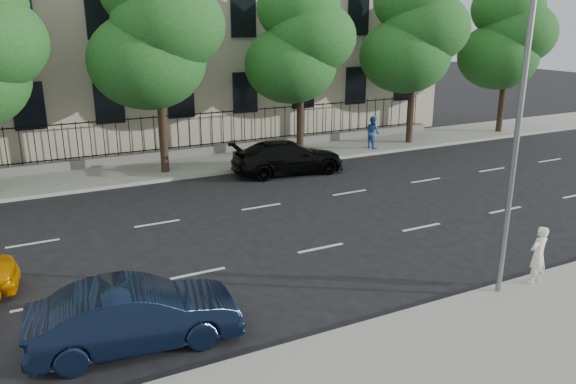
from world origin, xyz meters
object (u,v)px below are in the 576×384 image
at_px(navy_sedan, 135,315).
at_px(woman_near, 538,255).
at_px(street_light, 504,94).
at_px(black_sedan, 288,157).

bearing_deg(navy_sedan, woman_near, -95.73).
relative_size(street_light, navy_sedan, 1.79).
height_order(street_light, woman_near, street_light).
bearing_deg(street_light, black_sedan, 87.19).
relative_size(black_sedan, woman_near, 3.29).
xyz_separation_m(street_light, black_sedan, (0.62, 12.62, -4.39)).
bearing_deg(navy_sedan, street_light, -93.31).
height_order(black_sedan, woman_near, woman_near).
relative_size(street_light, black_sedan, 1.54).
xyz_separation_m(navy_sedan, woman_near, (10.05, -2.02, 0.20)).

